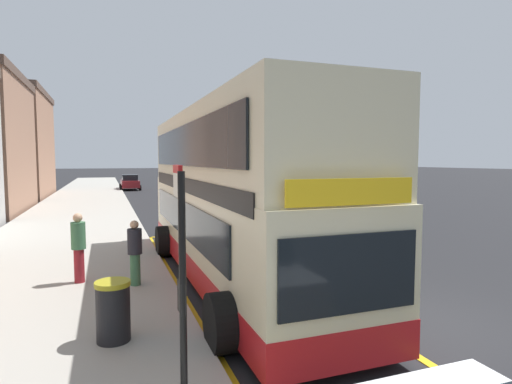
{
  "coord_description": "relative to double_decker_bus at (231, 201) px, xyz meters",
  "views": [
    {
      "loc": [
        -5.53,
        -6.18,
        3.14
      ],
      "look_at": [
        -1.35,
        5.29,
        2.2
      ],
      "focal_mm": 29.01,
      "sensor_mm": 36.0,
      "label": 1
    }
  ],
  "objects": [
    {
      "name": "parked_car_grey_distant",
      "position": [
        5.29,
        21.95,
        -1.27
      ],
      "size": [
        2.09,
        4.2,
        1.62
      ],
      "rotation": [
        0.0,
        0.0,
        0.0
      ],
      "color": "slate",
      "rests_on": "ground"
    },
    {
      "name": "ground_plane",
      "position": [
        2.46,
        27.78,
        -2.07
      ],
      "size": [
        260.0,
        260.0,
        0.0
      ],
      "primitive_type": "plane",
      "color": "black"
    },
    {
      "name": "bus_stop_sign",
      "position": [
        -2.23,
        -5.39,
        -0.23
      ],
      "size": [
        0.09,
        0.51,
        2.94
      ],
      "color": "black",
      "rests_on": "pavement_near"
    },
    {
      "name": "pavement_near",
      "position": [
        -4.54,
        27.78,
        -2.0
      ],
      "size": [
        6.0,
        76.0,
        0.14
      ],
      "primitive_type": "cube",
      "color": "#A39E93",
      "rests_on": "ground"
    },
    {
      "name": "pedestrian_further_back",
      "position": [
        -3.74,
        0.45,
        -0.99
      ],
      "size": [
        0.34,
        0.34,
        1.72
      ],
      "color": "maroon",
      "rests_on": "pavement_near"
    },
    {
      "name": "parked_car_teal_kerbside",
      "position": [
        7.4,
        9.7,
        -1.27
      ],
      "size": [
        2.09,
        4.2,
        1.62
      ],
      "rotation": [
        0.0,
        0.0,
        0.05
      ],
      "color": "#196066",
      "rests_on": "ground"
    },
    {
      "name": "double_decker_bus",
      "position": [
        0.0,
        0.0,
        0.0
      ],
      "size": [
        3.17,
        11.39,
        4.4
      ],
      "color": "beige",
      "rests_on": "ground"
    },
    {
      "name": "litter_bin",
      "position": [
        -3.02,
        -3.32,
        -1.42
      ],
      "size": [
        0.57,
        0.57,
        1.01
      ],
      "color": "black",
      "rests_on": "pavement_near"
    },
    {
      "name": "parked_car_maroon_behind",
      "position": [
        -0.69,
        35.01,
        -1.27
      ],
      "size": [
        2.09,
        4.2,
        1.62
      ],
      "rotation": [
        0.0,
        0.0,
        3.18
      ],
      "color": "maroon",
      "rests_on": "ground"
    },
    {
      "name": "bus_bay_markings",
      "position": [
        0.04,
        -0.17,
        -2.06
      ],
      "size": [
        3.16,
        13.86,
        0.01
      ],
      "color": "gold",
      "rests_on": "ground"
    },
    {
      "name": "pedestrian_waiting_near_sign",
      "position": [
        -2.46,
        -0.25,
        -1.08
      ],
      "size": [
        0.34,
        0.34,
        1.57
      ],
      "color": "#3F724C",
      "rests_on": "pavement_near"
    }
  ]
}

